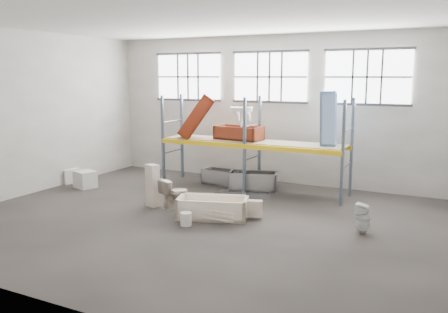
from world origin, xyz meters
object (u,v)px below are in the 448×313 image
Objects in this scene: steel_tub_left at (222,177)px; steel_tub_right at (253,180)px; carton_near at (85,179)px; toilet_beige at (175,193)px; bucket at (186,219)px; blue_tub_upright at (329,118)px; toilet_white at (363,218)px; cistern_tall at (153,185)px; rust_tub_flat at (239,133)px; bathtub_beige at (213,208)px.

steel_tub_left is 1.24m from steel_tub_right.
carton_near is (-3.79, -2.49, 0.03)m from steel_tub_left.
toilet_beige is 2.55× the size of bucket.
blue_tub_upright reaches higher than bucket.
toilet_white is 1.12× the size of carton_near.
cistern_tall is 2.09m from bucket.
steel_tub_right is 5.53m from carton_near.
cistern_tall is 0.78× the size of rust_tub_flat.
carton_near is at bearing 151.12° from bathtub_beige.
toilet_beige is 1.16× the size of toilet_white.
rust_tub_flat is (-0.79, 3.29, 1.55)m from bathtub_beige.
bathtub_beige is 4.57m from blue_tub_upright.
toilet_beige is 0.55× the size of rust_tub_flat.
blue_tub_upright is (3.58, -0.05, 2.15)m from steel_tub_left.
toilet_beige is 1.66m from bucket.
cistern_tall is at bearing 36.70° from toilet_beige.
cistern_tall is 0.89× the size of steel_tub_left.
blue_tub_upright is 8.05m from carton_near.
bathtub_beige is 2.16× the size of toilet_beige.
cistern_tall is 3.64× the size of bucket.
carton_near is at bearing -155.26° from steel_tub_right.
toilet_white is 3.96m from blue_tub_upright.
bucket is at bearing -125.70° from bathtub_beige.
toilet_white is at bearing -35.40° from steel_tub_right.
toilet_beige is at bearing -9.91° from carton_near.
bathtub_beige is at bearing -11.02° from carton_near.
rust_tub_flat is 5.28m from carton_near.
toilet_white reaches higher than steel_tub_right.
toilet_beige is 3.31m from rust_tub_flat.
cistern_tall is 0.78× the size of steel_tub_right.
cistern_tall is at bearing -84.50° from toilet_white.
cistern_tall reaches higher than bathtub_beige.
steel_tub_left is at bearing 33.34° from carton_near.
toilet_beige is at bearing 148.02° from bathtub_beige.
bathtub_beige is 1.18× the size of steel_tub_right.
steel_tub_left is (-1.52, 3.53, -0.02)m from bathtub_beige.
bathtub_beige is at bearing -79.77° from toilet_white.
rust_tub_flat reaches higher than bucket.
toilet_white is at bearing -61.03° from blue_tub_upright.
toilet_beige reaches higher than carton_near.
carton_near is (-4.52, -2.25, -1.54)m from rust_tub_flat.
steel_tub_left is (0.50, 3.32, -0.35)m from cistern_tall.
toilet_white is (5.73, 0.30, -0.23)m from cistern_tall.
bucket is 0.51× the size of carton_near.
bathtub_beige is 3.84m from steel_tub_left.
toilet_beige is at bearing -137.81° from blue_tub_upright.
bathtub_beige is 1.43m from toilet_beige.
rust_tub_flat is (1.23, 3.08, 1.22)m from cistern_tall.
rust_tub_flat is 4.67× the size of bucket.
carton_near is at bearing 159.30° from bucket.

